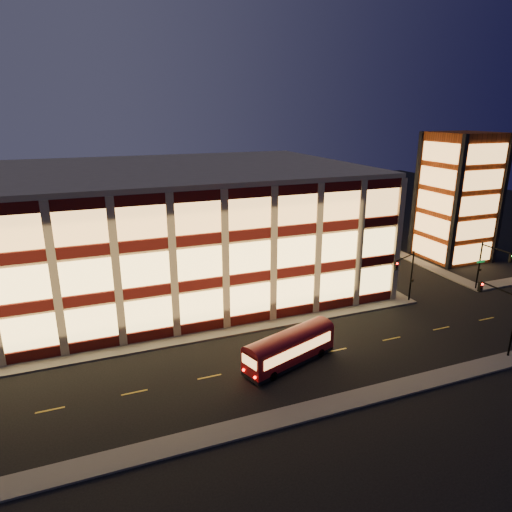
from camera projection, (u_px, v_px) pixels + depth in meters
name	position (u px, v px, depth m)	size (l,w,h in m)	color
ground	(213.00, 340.00, 43.32)	(200.00, 200.00, 0.00)	black
sidewalk_office_south	(179.00, 340.00, 43.15)	(54.00, 2.00, 0.15)	#514F4C
sidewalk_office_east	(332.00, 260.00, 66.33)	(2.00, 30.00, 0.15)	#514F4C
sidewalk_tower_west	(395.00, 252.00, 70.13)	(2.00, 30.00, 0.15)	#514F4C
sidewalk_near	(264.00, 422.00, 31.76)	(100.00, 2.00, 0.15)	#514F4C
office_building	(149.00, 228.00, 55.12)	(50.45, 30.45, 14.50)	tan
stair_tower	(457.00, 197.00, 65.00)	(8.60, 8.60, 18.00)	#8C3814
traffic_signal_far	(406.00, 270.00, 49.95)	(3.79, 1.87, 6.00)	black
traffic_signal_right	(490.00, 261.00, 53.09)	(1.20, 4.37, 6.00)	black
traffic_signal_near	(501.00, 308.00, 40.39)	(0.32, 4.45, 6.00)	black
trolley_bus	(290.00, 346.00, 38.80)	(9.11, 5.00, 3.01)	maroon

